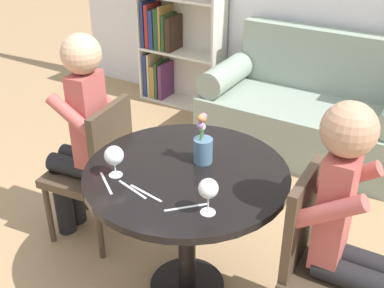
# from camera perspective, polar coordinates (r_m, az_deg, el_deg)

# --- Properties ---
(ground_plane) EXTENTS (16.00, 16.00, 0.00)m
(ground_plane) POSITION_cam_1_polar(r_m,az_deg,el_deg) (2.74, -0.57, -16.57)
(ground_plane) COLOR tan
(round_table) EXTENTS (0.98, 0.98, 0.75)m
(round_table) POSITION_cam_1_polar(r_m,az_deg,el_deg) (2.34, -0.64, -6.12)
(round_table) COLOR black
(round_table) RESTS_ON ground_plane
(couch) EXTENTS (1.59, 0.80, 0.92)m
(couch) POSITION_cam_1_polar(r_m,az_deg,el_deg) (3.95, 13.52, 3.63)
(couch) COLOR gray
(couch) RESTS_ON ground_plane
(bookshelf_left) EXTENTS (0.83, 0.28, 1.53)m
(bookshelf_left) POSITION_cam_1_polar(r_m,az_deg,el_deg) (4.61, -2.32, 14.24)
(bookshelf_left) COLOR silver
(bookshelf_left) RESTS_ON ground_plane
(chair_left) EXTENTS (0.47, 0.47, 0.90)m
(chair_left) POSITION_cam_1_polar(r_m,az_deg,el_deg) (2.83, -11.20, -2.67)
(chair_left) COLOR #473828
(chair_left) RESTS_ON ground_plane
(chair_right) EXTENTS (0.43, 0.43, 0.90)m
(chair_right) POSITION_cam_1_polar(r_m,az_deg,el_deg) (2.24, 15.25, -13.00)
(chair_right) COLOR #473828
(chair_right) RESTS_ON ground_plane
(person_left) EXTENTS (0.44, 0.37, 1.28)m
(person_left) POSITION_cam_1_polar(r_m,az_deg,el_deg) (2.78, -13.13, 1.08)
(person_left) COLOR black
(person_left) RESTS_ON ground_plane
(person_right) EXTENTS (0.43, 0.35, 1.25)m
(person_right) POSITION_cam_1_polar(r_m,az_deg,el_deg) (2.11, 18.16, -9.83)
(person_right) COLOR black
(person_right) RESTS_ON ground_plane
(wine_glass_left) EXTENTS (0.09, 0.09, 0.15)m
(wine_glass_left) POSITION_cam_1_polar(r_m,az_deg,el_deg) (2.21, -9.23, -1.46)
(wine_glass_left) COLOR white
(wine_glass_left) RESTS_ON round_table
(wine_glass_right) EXTENTS (0.08, 0.08, 0.16)m
(wine_glass_right) POSITION_cam_1_polar(r_m,az_deg,el_deg) (1.93, 1.95, -5.42)
(wine_glass_right) COLOR white
(wine_glass_right) RESTS_ON round_table
(flower_vase) EXTENTS (0.09, 0.09, 0.26)m
(flower_vase) POSITION_cam_1_polar(r_m,az_deg,el_deg) (2.29, 1.29, -0.14)
(flower_vase) COLOR slate
(flower_vase) RESTS_ON round_table
(knife_left_setting) EXTENTS (0.19, 0.06, 0.00)m
(knife_left_setting) POSITION_cam_1_polar(r_m,az_deg,el_deg) (2.15, -7.09, -5.36)
(knife_left_setting) COLOR silver
(knife_left_setting) RESTS_ON round_table
(fork_left_setting) EXTENTS (0.14, 0.14, 0.00)m
(fork_left_setting) POSITION_cam_1_polar(r_m,az_deg,el_deg) (2.02, -0.65, -7.51)
(fork_left_setting) COLOR silver
(fork_left_setting) RESTS_ON round_table
(knife_right_setting) EXTENTS (0.16, 0.12, 0.00)m
(knife_right_setting) POSITION_cam_1_polar(r_m,az_deg,el_deg) (2.21, -10.15, -4.58)
(knife_right_setting) COLOR silver
(knife_right_setting) RESTS_ON round_table
(fork_right_setting) EXTENTS (0.19, 0.04, 0.00)m
(fork_right_setting) POSITION_cam_1_polar(r_m,az_deg,el_deg) (2.12, -5.51, -5.82)
(fork_right_setting) COLOR silver
(fork_right_setting) RESTS_ON round_table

